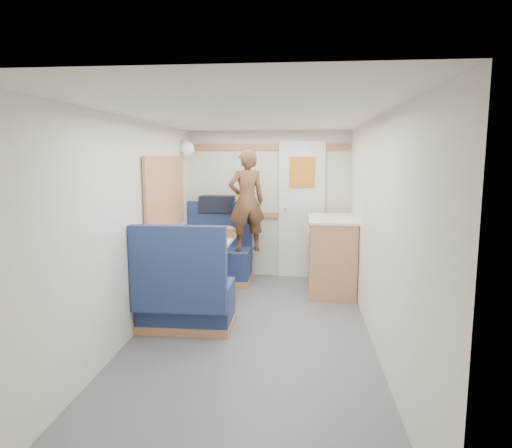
# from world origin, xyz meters

# --- Properties ---
(floor) EXTENTS (4.50, 4.50, 0.00)m
(floor) POSITION_xyz_m (0.00, 0.00, 0.00)
(floor) COLOR #515156
(floor) RESTS_ON ground
(ceiling) EXTENTS (4.50, 4.50, 0.00)m
(ceiling) POSITION_xyz_m (0.00, 0.00, 2.00)
(ceiling) COLOR silver
(ceiling) RESTS_ON wall_back
(wall_back) EXTENTS (2.20, 0.02, 2.00)m
(wall_back) POSITION_xyz_m (0.00, 2.25, 1.00)
(wall_back) COLOR silver
(wall_back) RESTS_ON floor
(wall_left) EXTENTS (0.02, 4.50, 2.00)m
(wall_left) POSITION_xyz_m (-1.10, 0.00, 1.00)
(wall_left) COLOR silver
(wall_left) RESTS_ON floor
(wall_right) EXTENTS (0.02, 4.50, 2.00)m
(wall_right) POSITION_xyz_m (1.10, 0.00, 1.00)
(wall_right) COLOR silver
(wall_right) RESTS_ON floor
(oak_trim_low) EXTENTS (2.15, 0.02, 0.08)m
(oak_trim_low) POSITION_xyz_m (0.00, 2.23, 0.85)
(oak_trim_low) COLOR #A26B49
(oak_trim_low) RESTS_ON wall_back
(oak_trim_high) EXTENTS (2.15, 0.02, 0.08)m
(oak_trim_high) POSITION_xyz_m (0.00, 2.23, 1.78)
(oak_trim_high) COLOR #A26B49
(oak_trim_high) RESTS_ON wall_back
(side_window) EXTENTS (0.04, 1.30, 0.72)m
(side_window) POSITION_xyz_m (-1.08, 1.00, 1.25)
(side_window) COLOR #A7AC92
(side_window) RESTS_ON wall_left
(rear_door) EXTENTS (0.62, 0.12, 1.86)m
(rear_door) POSITION_xyz_m (0.45, 2.22, 0.97)
(rear_door) COLOR white
(rear_door) RESTS_ON wall_back
(dinette_table) EXTENTS (0.62, 0.92, 0.72)m
(dinette_table) POSITION_xyz_m (-0.65, 1.00, 0.57)
(dinette_table) COLOR white
(dinette_table) RESTS_ON floor
(bench_far) EXTENTS (0.90, 0.59, 1.05)m
(bench_far) POSITION_xyz_m (-0.65, 1.86, 0.30)
(bench_far) COLOR navy
(bench_far) RESTS_ON floor
(bench_near) EXTENTS (0.90, 0.59, 1.05)m
(bench_near) POSITION_xyz_m (-0.65, 0.14, 0.30)
(bench_near) COLOR navy
(bench_near) RESTS_ON floor
(ledge) EXTENTS (0.90, 0.14, 0.04)m
(ledge) POSITION_xyz_m (-0.65, 2.12, 0.88)
(ledge) COLOR #A26B49
(ledge) RESTS_ON bench_far
(dome_light) EXTENTS (0.20, 0.20, 0.20)m
(dome_light) POSITION_xyz_m (-1.04, 1.85, 1.75)
(dome_light) COLOR white
(dome_light) RESTS_ON wall_left
(galley_counter) EXTENTS (0.57, 0.92, 0.92)m
(galley_counter) POSITION_xyz_m (0.82, 1.55, 0.47)
(galley_counter) COLOR #A26B49
(galley_counter) RESTS_ON floor
(person) EXTENTS (0.55, 0.46, 1.29)m
(person) POSITION_xyz_m (-0.25, 1.74, 1.10)
(person) COLOR brown
(person) RESTS_ON bench_far
(duffel_bag) EXTENTS (0.47, 0.23, 0.22)m
(duffel_bag) POSITION_xyz_m (-0.70, 2.12, 1.01)
(duffel_bag) COLOR black
(duffel_bag) RESTS_ON ledge
(tray) EXTENTS (0.38, 0.43, 0.02)m
(tray) POSITION_xyz_m (-0.61, 0.91, 0.73)
(tray) COLOR white
(tray) RESTS_ON dinette_table
(orange_fruit) EXTENTS (0.08, 0.08, 0.08)m
(orange_fruit) POSITION_xyz_m (-0.54, 0.84, 0.78)
(orange_fruit) COLOR #D56809
(orange_fruit) RESTS_ON tray
(cheese_block) EXTENTS (0.10, 0.07, 0.03)m
(cheese_block) POSITION_xyz_m (-0.68, 0.68, 0.75)
(cheese_block) COLOR #D7C87C
(cheese_block) RESTS_ON tray
(wine_glass) EXTENTS (0.08, 0.08, 0.17)m
(wine_glass) POSITION_xyz_m (-0.79, 0.81, 0.84)
(wine_glass) COLOR white
(wine_glass) RESTS_ON dinette_table
(tumbler_left) EXTENTS (0.08, 0.08, 0.12)m
(tumbler_left) POSITION_xyz_m (-0.80, 0.80, 0.78)
(tumbler_left) COLOR white
(tumbler_left) RESTS_ON dinette_table
(tumbler_right) EXTENTS (0.07, 0.07, 0.11)m
(tumbler_right) POSITION_xyz_m (-0.57, 1.15, 0.77)
(tumbler_right) COLOR white
(tumbler_right) RESTS_ON dinette_table
(beer_glass) EXTENTS (0.07, 0.07, 0.11)m
(beer_glass) POSITION_xyz_m (-0.43, 0.97, 0.77)
(beer_glass) COLOR brown
(beer_glass) RESTS_ON dinette_table
(pepper_grinder) EXTENTS (0.04, 0.04, 0.10)m
(pepper_grinder) POSITION_xyz_m (-0.72, 0.93, 0.77)
(pepper_grinder) COLOR black
(pepper_grinder) RESTS_ON dinette_table
(salt_grinder) EXTENTS (0.03, 0.03, 0.08)m
(salt_grinder) POSITION_xyz_m (-0.70, 1.10, 0.76)
(salt_grinder) COLOR white
(salt_grinder) RESTS_ON dinette_table
(bread_loaf) EXTENTS (0.23, 0.29, 0.11)m
(bread_loaf) POSITION_xyz_m (-0.43, 1.27, 0.77)
(bread_loaf) COLOR olive
(bread_loaf) RESTS_ON dinette_table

